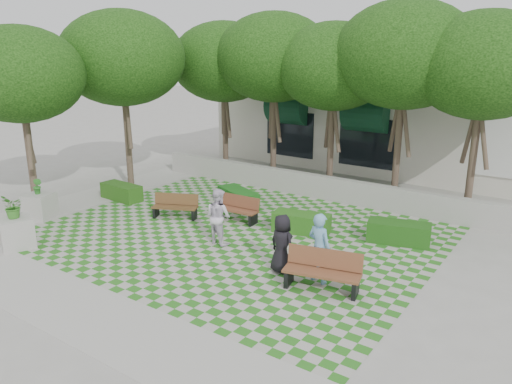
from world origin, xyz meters
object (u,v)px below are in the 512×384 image
Objects in this scene: bench_west at (175,207)px; planter_front at (16,226)px; bench_mid at (236,209)px; person_white at (218,216)px; hedge_midleft at (238,198)px; person_dark at (282,244)px; hedge_east at (399,233)px; planter_back at (40,205)px; bench_east at (323,271)px; person_blue at (319,248)px; hedge_midright at (301,223)px; hedge_west at (122,192)px.

bench_west is 1.02× the size of planter_front.
person_white is (0.79, -1.92, 0.44)m from bench_mid.
hedge_midleft is at bearing -54.18° from person_white.
person_white is (-2.64, 0.63, 0.06)m from person_dark.
bench_west reaches higher than hedge_east.
planter_back is at bearing 133.58° from planter_front.
person_white reaches higher than bench_east.
person_blue is (-0.28, 0.32, 0.44)m from bench_east.
bench_east is at bearing 17.66° from planter_front.
hedge_midleft is 5.79m from person_dark.
planter_front is at bearing -113.96° from hedge_midleft.
hedge_midright is at bearing 114.27° from bench_east.
person_blue reaches higher than bench_west.
person_dark is at bearing -12.83° from hedge_west.
person_dark is 0.93× the size of person_white.
planter_front is (-3.06, -6.88, 0.33)m from hedge_midleft.
planter_front is (-6.33, -5.89, 0.34)m from hedge_midright.
planter_front is (-8.70, -2.77, 0.18)m from bench_east.
person_dark reaches higher than bench_east.
planter_back is (-8.17, -3.95, 0.16)m from hedge_midright.
bench_mid is 2.42m from hedge_midright.
hedge_east is 3.01m from hedge_midright.
person_dark is at bearing 14.16° from person_blue.
bench_west is 7.52m from hedge_east.
bench_mid is 0.95× the size of hedge_west.
bench_mid reaches higher than hedge_midright.
hedge_east is 1.08× the size of person_white.
person_white reaches higher than bench_mid.
person_blue is at bearing -53.13° from hedge_midright.
person_blue is (10.27, 1.16, 0.44)m from planter_back.
person_blue is (5.37, -3.79, 0.59)m from hedge_midleft.
hedge_midright is 3.06m from person_dark.
bench_mid is 5.17m from person_blue.
hedge_west is 1.03× the size of person_white.
bench_west is at bearing -6.24° from hedge_west.
hedge_midright is 8.65m from planter_front.
bench_east is 9.13m from planter_front.
person_blue is at bearing -35.22° from hedge_midleft.
hedge_midleft is 1.14× the size of planter_front.
bench_east is 1.20× the size of bench_west.
hedge_east is 1.15× the size of planter_front.
planter_front reaches higher than person_dark.
bench_mid is at bearing -167.01° from hedge_east.
bench_east is at bearing -97.03° from hedge_east.
hedge_west is (-5.13, -0.60, -0.11)m from bench_mid.
planter_back reaches higher than bench_east.
person_blue is (6.43, -1.55, 0.52)m from bench_west.
person_dark is (7.36, 3.04, 0.14)m from planter_front.
planter_back is 0.78× the size of person_blue.
bench_east is 6.99m from hedge_midleft.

